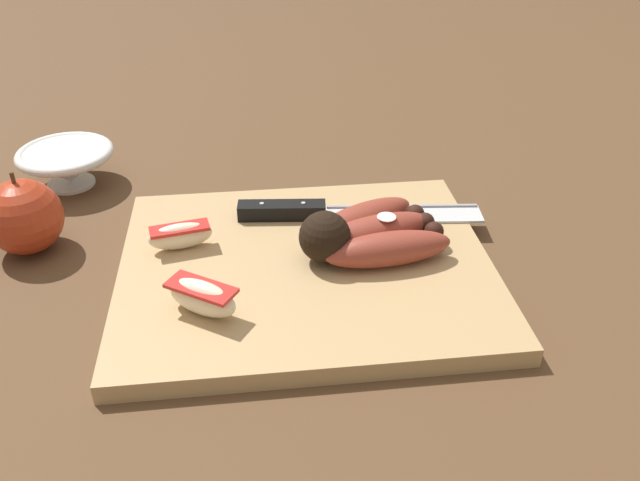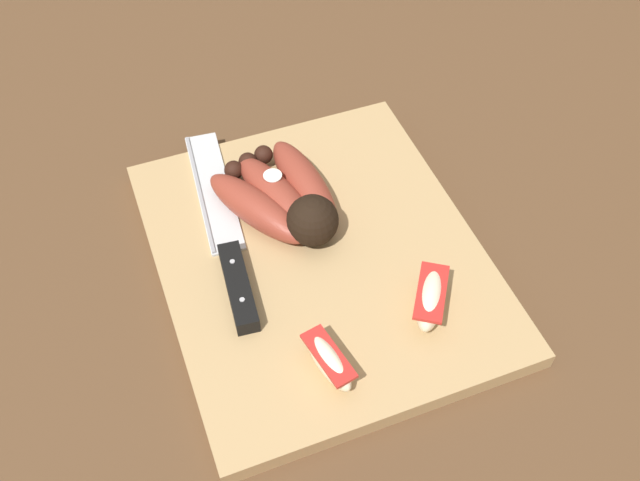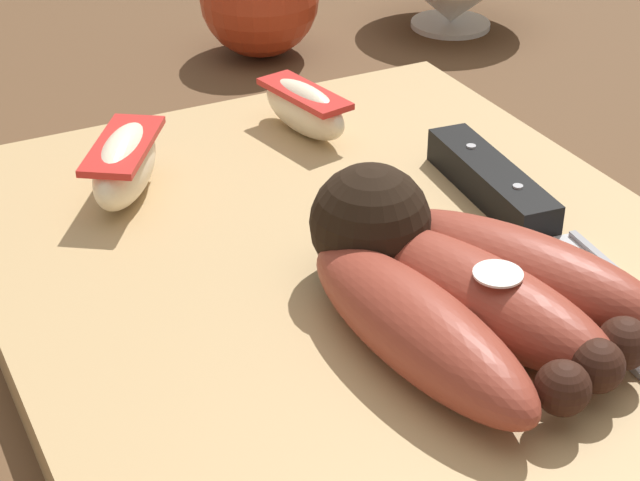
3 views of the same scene
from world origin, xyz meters
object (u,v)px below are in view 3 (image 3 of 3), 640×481
(apple_wedge_middle, at_px, (305,108))
(apple_wedge_near, at_px, (125,164))
(banana_bunch, at_px, (451,283))
(chefs_knife, at_px, (541,231))

(apple_wedge_middle, bearing_deg, apple_wedge_near, -76.84)
(banana_bunch, height_order, apple_wedge_middle, banana_bunch)
(banana_bunch, xyz_separation_m, chefs_knife, (-0.04, 0.07, -0.01))
(banana_bunch, relative_size, apple_wedge_near, 2.15)
(banana_bunch, height_order, apple_wedge_near, banana_bunch)
(apple_wedge_near, relative_size, apple_wedge_middle, 1.05)
(banana_bunch, bearing_deg, chefs_knife, 115.47)
(chefs_knife, distance_m, apple_wedge_middle, 0.17)
(chefs_knife, bearing_deg, apple_wedge_near, -129.64)
(chefs_knife, xyz_separation_m, apple_wedge_middle, (-0.16, -0.05, 0.01))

